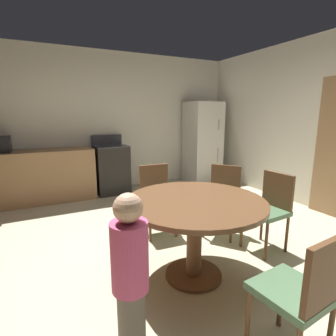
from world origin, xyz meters
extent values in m
plane|color=beige|center=(0.00, 0.00, 0.00)|extent=(14.00, 14.00, 0.00)
cube|color=silver|center=(0.00, 3.08, 1.35)|extent=(5.45, 0.12, 2.70)
cube|color=silver|center=(2.62, 0.29, 1.35)|extent=(0.12, 5.58, 2.70)
cube|color=#9E754C|center=(-1.45, 2.68, 0.45)|extent=(1.94, 0.60, 0.90)
cube|color=black|center=(-0.14, 2.68, 0.45)|extent=(0.60, 0.60, 0.90)
cube|color=#38383D|center=(-0.14, 2.68, 0.91)|extent=(0.60, 0.60, 0.02)
cube|color=#38383D|center=(-0.14, 2.96, 1.01)|extent=(0.60, 0.04, 0.18)
cube|color=silver|center=(1.91, 2.63, 0.88)|extent=(0.68, 0.66, 1.76)
cylinder|color=#B2B2B7|center=(2.09, 2.29, 1.28)|extent=(0.02, 0.02, 0.22)
cylinder|color=#B2B2B7|center=(2.09, 2.29, 0.63)|extent=(0.02, 0.02, 0.30)
cylinder|color=brown|center=(-0.14, -0.35, 0.01)|extent=(0.53, 0.53, 0.03)
cylinder|color=brown|center=(-0.14, -0.35, 0.36)|extent=(0.14, 0.14, 0.72)
cylinder|color=brown|center=(-0.14, -0.35, 0.74)|extent=(1.27, 1.27, 0.04)
cylinder|color=brown|center=(0.09, 0.44, 0.21)|extent=(0.03, 0.03, 0.43)
cylinder|color=brown|center=(-0.25, 0.46, 0.21)|extent=(0.03, 0.03, 0.43)
cylinder|color=brown|center=(0.12, 0.77, 0.21)|extent=(0.03, 0.03, 0.43)
cylinder|color=brown|center=(-0.22, 0.80, 0.21)|extent=(0.03, 0.03, 0.43)
cube|color=#4C704C|center=(-0.06, 0.62, 0.45)|extent=(0.43, 0.43, 0.05)
cube|color=brown|center=(-0.05, 0.80, 0.66)|extent=(0.38, 0.07, 0.42)
cylinder|color=brown|center=(-0.23, -1.17, 0.21)|extent=(0.03, 0.03, 0.43)
cylinder|color=brown|center=(0.11, -1.14, 0.21)|extent=(0.03, 0.03, 0.43)
cylinder|color=brown|center=(0.14, -1.48, 0.21)|extent=(0.03, 0.03, 0.43)
cube|color=#4C704C|center=(-0.05, -1.32, 0.45)|extent=(0.44, 0.44, 0.05)
cube|color=brown|center=(-0.03, -1.50, 0.66)|extent=(0.38, 0.07, 0.42)
cylinder|color=brown|center=(0.68, -0.46, 0.21)|extent=(0.03, 0.03, 0.43)
cylinder|color=brown|center=(0.65, -0.12, 0.21)|extent=(0.03, 0.03, 0.43)
cylinder|color=brown|center=(1.02, -0.43, 0.21)|extent=(0.03, 0.03, 0.43)
cylinder|color=brown|center=(0.99, -0.09, 0.21)|extent=(0.03, 0.03, 0.43)
cube|color=#4C704C|center=(0.83, -0.27, 0.45)|extent=(0.43, 0.43, 0.05)
cube|color=brown|center=(1.01, -0.26, 0.66)|extent=(0.07, 0.38, 0.42)
cylinder|color=brown|center=(0.60, 0.01, 0.21)|extent=(0.03, 0.03, 0.43)
cylinder|color=brown|center=(0.39, 0.28, 0.21)|extent=(0.03, 0.03, 0.43)
cylinder|color=brown|center=(0.87, 0.22, 0.21)|extent=(0.03, 0.03, 0.43)
cylinder|color=brown|center=(0.66, 0.49, 0.21)|extent=(0.03, 0.03, 0.43)
cube|color=#4C704C|center=(0.63, 0.25, 0.45)|extent=(0.56, 0.56, 0.05)
cube|color=brown|center=(0.77, 0.36, 0.66)|extent=(0.26, 0.32, 0.42)
cylinder|color=#665B51|center=(-0.94, -0.93, 0.25)|extent=(0.17, 0.17, 0.50)
cylinder|color=#D14C7A|center=(-0.94, -0.93, 0.71)|extent=(0.31, 0.31, 0.42)
sphere|color=#D6A884|center=(-0.94, -0.93, 1.00)|extent=(0.17, 0.17, 0.17)
camera|label=1|loc=(-1.35, -2.26, 1.52)|focal=28.10mm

